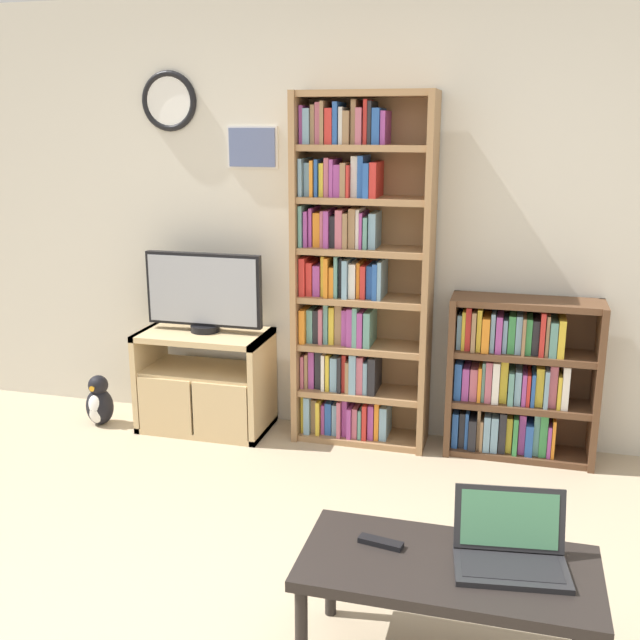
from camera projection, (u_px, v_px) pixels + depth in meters
wall_back at (369, 222)px, 4.44m from camera, size 6.82×0.09×2.60m
tv_stand at (205, 381)px, 4.66m from camera, size 0.79×0.45×0.63m
television at (204, 292)px, 4.55m from camera, size 0.73×0.18×0.49m
bookshelf_tall at (353, 278)px, 4.36m from camera, size 0.79×0.31×2.04m
bookshelf_short at (515, 380)px, 4.27m from camera, size 0.83×0.29×0.93m
coffee_table at (448, 576)px, 2.55m from camera, size 1.01×0.49×0.43m
laptop at (510, 548)px, 2.52m from camera, size 0.40×0.31×0.24m
remote_near_laptop at (381, 542)px, 2.64m from camera, size 0.17×0.07×0.02m
penguin_figurine at (99, 402)px, 4.76m from camera, size 0.18×0.16×0.33m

